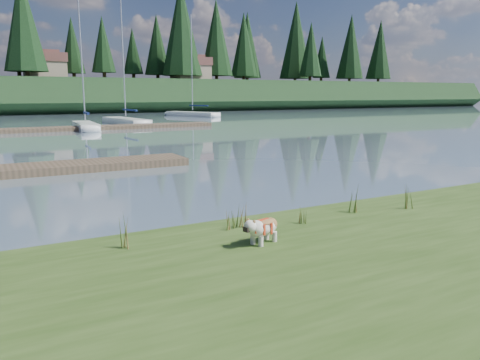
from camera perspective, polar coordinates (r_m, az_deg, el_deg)
ground at (r=40.40m, az=-23.88°, el=5.40°), size 200.00×200.00×0.00m
bank at (r=6.12m, az=10.73°, el=-17.17°), size 60.00×9.00×0.35m
ridge at (r=83.21m, az=-26.79°, el=9.10°), size 200.00×20.00×5.00m
bulldog at (r=8.39m, az=2.82°, el=-5.69°), size 0.84×0.49×0.49m
dock_far at (r=40.61m, az=-21.08°, el=5.83°), size 26.00×2.20×0.30m
sailboat_bg_2 at (r=42.06m, az=-18.43°, el=6.38°), size 1.91×7.46×11.16m
sailboat_bg_3 at (r=48.38m, az=-14.11°, el=7.07°), size 2.88×9.48×13.56m
sailboat_bg_5 at (r=62.94m, az=-6.33°, el=8.05°), size 5.28×9.13×12.96m
weed_0 at (r=9.25m, az=-1.17°, el=-4.75°), size 0.17×0.14×0.50m
weed_1 at (r=9.39m, az=0.09°, el=-4.47°), size 0.17×0.14×0.52m
weed_2 at (r=10.80m, az=13.73°, el=-2.18°), size 0.17×0.14×0.78m
weed_3 at (r=8.36m, az=-14.22°, el=-6.30°), size 0.17×0.14×0.65m
weed_4 at (r=9.75m, az=7.57°, el=-4.07°), size 0.17×0.14×0.49m
weed_5 at (r=11.53m, az=19.76°, el=-1.95°), size 0.17×0.14×0.67m
mud_lip at (r=9.68m, az=-6.18°, el=-7.14°), size 60.00×0.50×0.14m
conifer_4 at (r=77.07m, az=-24.91°, el=17.14°), size 6.16×6.16×15.10m
conifer_5 at (r=82.61m, az=-16.38°, el=15.58°), size 3.96×3.96×10.35m
conifer_6 at (r=84.96m, az=-7.17°, el=17.91°), size 7.04×7.04×17.00m
conifer_7 at (r=93.48m, az=0.46°, el=16.20°), size 5.28×5.28×13.20m
conifer_8 at (r=97.19m, az=8.62°, el=15.46°), size 4.62×4.62×11.77m
conifer_9 at (r=107.86m, az=13.34°, el=15.53°), size 5.94×5.94×14.62m
house_1 at (r=81.80m, az=-22.72°, el=12.78°), size 6.30×5.30×4.65m
house_2 at (r=86.04m, az=-6.05°, el=13.37°), size 6.30×5.30×4.65m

